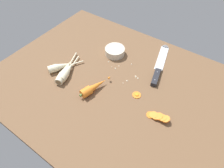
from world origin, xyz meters
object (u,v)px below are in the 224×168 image
Objects in this scene: parsnip_mid_left at (60,67)px; parsnip_mid_right at (67,71)px; whole_carrot at (93,88)px; prep_bowl at (115,51)px; carrot_slice_stack at (158,117)px; chefs_knife at (160,62)px; parsnip_front at (65,72)px; carrot_slice_stray_near at (136,95)px.

parsnip_mid_right is (5.30, -0.34, -0.00)cm from parsnip_mid_left.
whole_carrot is 28.42cm from prep_bowl.
parsnip_mid_left is 1.73× the size of carrot_slice_stack.
parsnip_front is (-36.47, -35.59, 1.33)cm from chefs_knife.
whole_carrot is 18.49cm from parsnip_front.
prep_bowl is (-24.85, 18.75, 1.79)cm from carrot_slice_stray_near.
whole_carrot is at bearing -116.75° from chefs_knife.
prep_bowl is at bearing 142.96° from carrot_slice_stray_near.
parsnip_front is (-18.49, 0.08, -0.12)cm from whole_carrot.
parsnip_front and parsnip_mid_right have the same top height.
carrot_slice_stray_near is 0.37× the size of prep_bowl.
parsnip_mid_left and parsnip_mid_right have the same top height.
parsnip_mid_left is at bearing -169.52° from carrot_slice_stray_near.
parsnip_front is 30.10cm from prep_bowl.
parsnip_mid_right is (0.88, 0.86, 0.00)cm from parsnip_front.
chefs_knife is 34.63cm from carrot_slice_stack.
chefs_knife is 1.52× the size of parsnip_front.
chefs_knife is 1.83× the size of parsnip_mid_right.
parsnip_mid_left is at bearing -139.94° from chefs_knife.
parsnip_mid_right is 36.90cm from carrot_slice_stray_near.
parsnip_mid_right reaches higher than chefs_knife.
prep_bowl is at bearing -161.89° from chefs_knife.
carrot_slice_stack is 2.46× the size of carrot_slice_stray_near.
whole_carrot is 17.63cm from parsnip_mid_right.
chefs_knife is at bearing 44.30° from parsnip_front.
whole_carrot is 20.50cm from carrot_slice_stray_near.
parsnip_mid_right is (-17.61, 0.94, -0.12)cm from whole_carrot.
parsnip_front is 5.64× the size of carrot_slice_stray_near.
carrot_slice_stray_near is (41.29, 7.64, -1.62)cm from parsnip_mid_left.
chefs_knife is 1.99× the size of whole_carrot.
chefs_knife is at bearing 63.25° from whole_carrot.
parsnip_mid_left is at bearing 164.78° from parsnip_front.
parsnip_front and parsnip_mid_left have the same top height.
carrot_slice_stray_near is at bearing 25.90° from whole_carrot.
parsnip_mid_left is 31.09cm from prep_bowl.
parsnip_mid_right is at bearing 176.94° from whole_carrot.
carrot_slice_stray_near is (36.86, 8.84, -1.62)cm from parsnip_front.
carrot_slice_stack is (31.85, 3.94, -1.03)cm from whole_carrot.
prep_bowl reaches higher than chefs_knife.
chefs_knife is 25.77cm from prep_bowl.
prep_bowl reaches higher than carrot_slice_stray_near.
parsnip_front is at bearing -166.51° from carrot_slice_stray_near.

